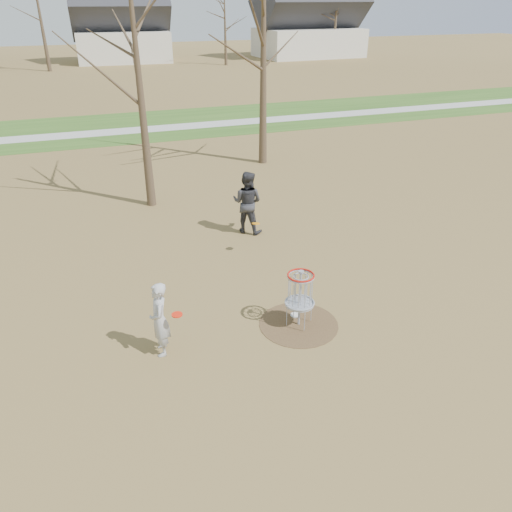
% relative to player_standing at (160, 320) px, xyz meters
% --- Properties ---
extents(ground, '(160.00, 160.00, 0.00)m').
position_rel_player_standing_xyz_m(ground, '(3.08, -0.03, -0.82)').
color(ground, brown).
rests_on(ground, ground).
extents(green_band, '(160.00, 8.00, 0.01)m').
position_rel_player_standing_xyz_m(green_band, '(3.08, 20.97, -0.81)').
color(green_band, '#2D5119').
rests_on(green_band, ground).
extents(footpath, '(160.00, 1.50, 0.01)m').
position_rel_player_standing_xyz_m(footpath, '(3.08, 19.97, -0.80)').
color(footpath, '#9E9E99').
rests_on(footpath, green_band).
extents(dirt_circle, '(1.80, 1.80, 0.01)m').
position_rel_player_standing_xyz_m(dirt_circle, '(3.08, -0.03, -0.81)').
color(dirt_circle, '#47331E').
rests_on(dirt_circle, ground).
extents(player_standing, '(0.45, 0.63, 1.63)m').
position_rel_player_standing_xyz_m(player_standing, '(0.00, 0.00, 0.00)').
color(player_standing, '#ACACAC').
rests_on(player_standing, ground).
extents(player_throwing, '(1.21, 1.18, 1.96)m').
position_rel_player_standing_xyz_m(player_throwing, '(3.59, 5.15, 0.17)').
color(player_throwing, '#303034').
rests_on(player_throwing, ground).
extents(disc_grounded, '(0.22, 0.22, 0.02)m').
position_rel_player_standing_xyz_m(disc_grounded, '(3.15, 0.31, -0.80)').
color(disc_grounded, silver).
rests_on(disc_grounded, dirt_circle).
extents(discs_in_play, '(3.21, 4.05, 0.11)m').
position_rel_player_standing_xyz_m(discs_in_play, '(1.89, 1.74, 0.19)').
color(discs_in_play, orange).
rests_on(discs_in_play, ground).
extents(disc_golf_basket, '(0.64, 0.64, 1.35)m').
position_rel_player_standing_xyz_m(disc_golf_basket, '(3.08, -0.03, 0.10)').
color(disc_golf_basket, '#9EA3AD').
rests_on(disc_golf_basket, ground).
extents(bare_trees, '(52.62, 44.98, 9.00)m').
position_rel_player_standing_xyz_m(bare_trees, '(4.86, 35.75, 4.53)').
color(bare_trees, '#382B1E').
rests_on(bare_trees, ground).
extents(houses_row, '(56.51, 10.01, 7.26)m').
position_rel_player_standing_xyz_m(houses_row, '(7.40, 52.53, 2.71)').
color(houses_row, silver).
rests_on(houses_row, ground).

